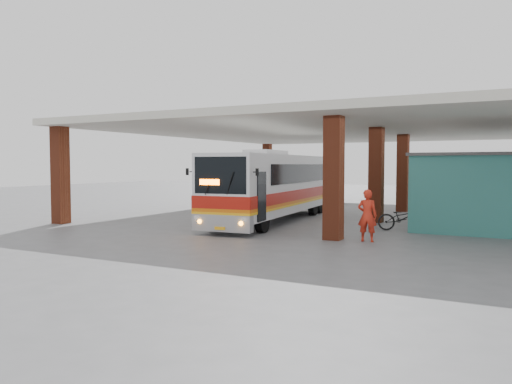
{
  "coord_description": "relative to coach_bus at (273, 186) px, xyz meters",
  "views": [
    {
      "loc": [
        8.7,
        -19.78,
        2.65
      ],
      "look_at": [
        -1.65,
        0.0,
        1.42
      ],
      "focal_mm": 35.0,
      "sensor_mm": 36.0,
      "label": 1
    }
  ],
  "objects": [
    {
      "name": "ground",
      "position": [
        1.38,
        -1.22,
        -1.64
      ],
      "size": [
        90.0,
        90.0,
        0.0
      ],
      "primitive_type": "plane",
      "color": "#515154",
      "rests_on": "ground"
    },
    {
      "name": "brick_columns",
      "position": [
        2.8,
        3.78,
        0.54
      ],
      "size": [
        20.1,
        21.6,
        4.35
      ],
      "color": "maroon",
      "rests_on": "ground"
    },
    {
      "name": "canopy_roof",
      "position": [
        1.88,
        5.28,
        2.86
      ],
      "size": [
        21.0,
        23.0,
        0.3
      ],
      "primitive_type": "cube",
      "color": "beige",
      "rests_on": "brick_columns"
    },
    {
      "name": "shop_building",
      "position": [
        8.87,
        2.78,
        -0.08
      ],
      "size": [
        5.2,
        8.2,
        3.11
      ],
      "color": "#307977",
      "rests_on": "ground"
    },
    {
      "name": "coach_bus",
      "position": [
        0.0,
        0.0,
        0.0
      ],
      "size": [
        3.4,
        11.48,
        3.3
      ],
      "rotation": [
        0.0,
        0.0,
        0.09
      ],
      "color": "silver",
      "rests_on": "ground"
    },
    {
      "name": "motorcycle",
      "position": [
        6.08,
        -0.61,
        -1.12
      ],
      "size": [
        2.1,
        1.33,
        1.04
      ],
      "primitive_type": "imported",
      "rotation": [
        0.0,
        0.0,
        1.92
      ],
      "color": "black",
      "rests_on": "ground"
    },
    {
      "name": "pedestrian",
      "position": [
        5.56,
        -4.15,
        -0.73
      ],
      "size": [
        0.7,
        0.49,
        1.81
      ],
      "primitive_type": "imported",
      "rotation": [
        0.0,
        0.0,
        3.23
      ],
      "color": "red",
      "rests_on": "ground"
    },
    {
      "name": "red_chair",
      "position": [
        5.87,
        6.53,
        -1.3
      ],
      "size": [
        0.46,
        0.46,
        0.73
      ],
      "rotation": [
        0.0,
        0.0,
        0.23
      ],
      "color": "red",
      "rests_on": "ground"
    }
  ]
}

